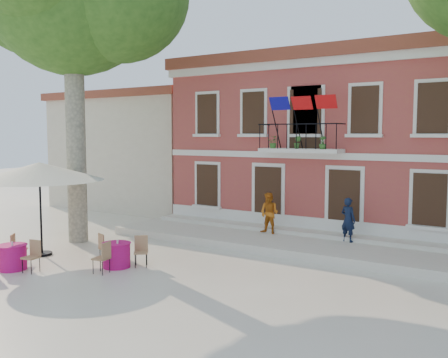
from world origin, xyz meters
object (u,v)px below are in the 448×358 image
at_px(cafe_table_1, 117,254).
at_px(cafe_table_0, 12,256).
at_px(patio_umbrella, 39,172).
at_px(pedestrian_orange, 269,213).
at_px(pedestrian_navy, 348,220).

bearing_deg(cafe_table_1, cafe_table_0, -142.24).
bearing_deg(patio_umbrella, pedestrian_orange, 48.03).
xyz_separation_m(pedestrian_orange, cafe_table_0, (-4.71, -7.85, -0.66)).
height_order(patio_umbrella, cafe_table_0, patio_umbrella).
distance_m(pedestrian_navy, pedestrian_orange, 3.05).
bearing_deg(cafe_table_0, patio_umbrella, 115.95).
height_order(cafe_table_0, cafe_table_1, same).
xyz_separation_m(patio_umbrella, cafe_table_0, (0.83, -1.70, -2.43)).
relative_size(cafe_table_0, cafe_table_1, 1.00).
bearing_deg(patio_umbrella, cafe_table_0, -64.05).
bearing_deg(pedestrian_navy, pedestrian_orange, 21.77).
distance_m(pedestrian_navy, cafe_table_0, 11.20).
relative_size(patio_umbrella, pedestrian_orange, 2.70).
relative_size(patio_umbrella, cafe_table_1, 2.31).
bearing_deg(pedestrian_orange, pedestrian_navy, 8.14).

